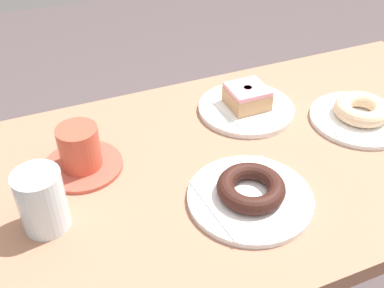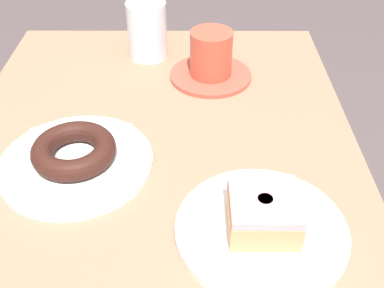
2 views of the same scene
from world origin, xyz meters
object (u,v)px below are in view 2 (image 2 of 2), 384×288
Objects in this scene: donut_chocolate_ring at (74,150)px; coffee_cup at (211,59)px; plate_glazed_square at (261,230)px; plate_chocolate_ring at (76,163)px; donut_glazed_square at (263,212)px; water_glass at (147,30)px.

donut_chocolate_ring is 0.33m from coffee_cup.
coffee_cup is at bearing -172.21° from plate_glazed_square.
donut_glazed_square is at bearing 63.43° from plate_chocolate_ring.
plate_glazed_square is at bearing 63.43° from plate_chocolate_ring.
donut_chocolate_ring is (0.00, 0.00, 0.02)m from plate_chocolate_ring.
donut_glazed_square is 0.29m from donut_chocolate_ring.
water_glass is 0.72× the size of coffee_cup.
donut_chocolate_ring is (-0.13, -0.26, 0.02)m from plate_glazed_square.
donut_glazed_square reaches higher than plate_glazed_square.
donut_chocolate_ring is at bearing -13.19° from water_glass.
plate_glazed_square is 0.03m from donut_glazed_square.
donut_glazed_square is 0.55× the size of coffee_cup.
plate_glazed_square is 2.56× the size of donut_glazed_square.
coffee_cup reaches higher than plate_chocolate_ring.
coffee_cup is (-0.26, 0.20, 0.03)m from plate_chocolate_ring.
donut_glazed_square is 0.76× the size of water_glass.
plate_glazed_square is 0.96× the size of plate_chocolate_ring.
plate_chocolate_ring is (-0.13, -0.26, -0.03)m from donut_glazed_square.
coffee_cup is (0.09, 0.12, -0.02)m from water_glass.
coffee_cup is (-0.38, -0.05, 0.00)m from donut_glazed_square.
coffee_cup is (-0.26, 0.20, 0.01)m from donut_chocolate_ring.
plate_glazed_square is 0.39m from coffee_cup.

